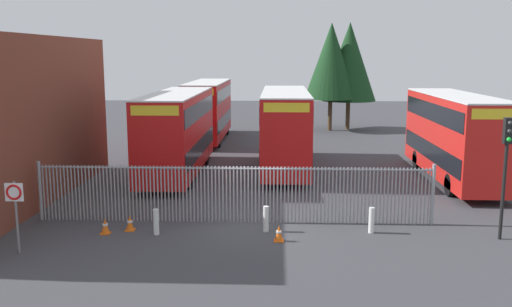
{
  "coord_description": "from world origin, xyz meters",
  "views": [
    {
      "loc": [
        1.02,
        -20.87,
        6.4
      ],
      "look_at": [
        0.0,
        4.0,
        2.0
      ],
      "focal_mm": 39.27,
      "sensor_mm": 36.0,
      "label": 1
    }
  ],
  "objects": [
    {
      "name": "bollard_near_left",
      "position": [
        -3.37,
        -1.66,
        0.47
      ],
      "size": [
        0.2,
        0.2,
        0.95
      ],
      "primitive_type": "cylinder",
      "color": "silver",
      "rests_on": "ground"
    },
    {
      "name": "double_decker_bus_far_back",
      "position": [
        -4.31,
        21.02,
        2.42
      ],
      "size": [
        2.54,
        10.81,
        4.42
      ],
      "color": "red",
      "rests_on": "ground"
    },
    {
      "name": "bollard_near_right",
      "position": [
        4.41,
        -1.13,
        0.47
      ],
      "size": [
        0.2,
        0.2,
        0.95
      ],
      "primitive_type": "cylinder",
      "color": "silver",
      "rests_on": "ground"
    },
    {
      "name": "bollard_center_front",
      "position": [
        0.58,
        -1.12,
        0.47
      ],
      "size": [
        0.2,
        0.2,
        0.95
      ],
      "primitive_type": "cylinder",
      "color": "silver",
      "rests_on": "ground"
    },
    {
      "name": "palisade_fence",
      "position": [
        -0.7,
        0.0,
        1.18
      ],
      "size": [
        15.29,
        0.14,
        2.35
      ],
      "color": "gray",
      "rests_on": "ground"
    },
    {
      "name": "traffic_cone_near_kerb",
      "position": [
        -5.24,
        -1.63,
        0.29
      ],
      "size": [
        0.34,
        0.34,
        0.59
      ],
      "color": "orange",
      "rests_on": "ground"
    },
    {
      "name": "double_decker_bus_behind_fence_left",
      "position": [
        -4.4,
        8.67,
        2.42
      ],
      "size": [
        2.54,
        10.81,
        4.42
      ],
      "color": "red",
      "rests_on": "ground"
    },
    {
      "name": "traffic_light_kerbside",
      "position": [
        8.83,
        -1.67,
        2.99
      ],
      "size": [
        0.28,
        0.33,
        4.3
      ],
      "color": "black",
      "rests_on": "ground"
    },
    {
      "name": "ground_plane",
      "position": [
        0.0,
        8.0,
        0.0
      ],
      "size": [
        100.0,
        100.0,
        0.0
      ],
      "primitive_type": "plane",
      "color": "#3D3D42"
    },
    {
      "name": "tree_short_side",
      "position": [
        7.0,
        27.76,
        5.81
      ],
      "size": [
        4.65,
        4.65,
        9.14
      ],
      "color": "#4C3823",
      "rests_on": "ground"
    },
    {
      "name": "double_decker_bus_behind_fence_right",
      "position": [
        1.37,
        10.32,
        2.42
      ],
      "size": [
        2.54,
        10.81,
        4.42
      ],
      "color": "red",
      "rests_on": "ground"
    },
    {
      "name": "speed_limit_sign_post",
      "position": [
        -7.47,
        -3.72,
        1.78
      ],
      "size": [
        0.6,
        0.14,
        2.4
      ],
      "color": "slate",
      "rests_on": "ground"
    },
    {
      "name": "tree_tall_back",
      "position": [
        5.38,
        26.94,
        5.88
      ],
      "size": [
        4.44,
        4.44,
        9.07
      ],
      "color": "#4C3823",
      "rests_on": "ground"
    },
    {
      "name": "traffic_cone_by_gate",
      "position": [
        -4.44,
        -1.22,
        0.29
      ],
      "size": [
        0.34,
        0.34,
        0.59
      ],
      "color": "orange",
      "rests_on": "ground"
    },
    {
      "name": "double_decker_bus_near_gate",
      "position": [
        10.01,
        7.79,
        2.42
      ],
      "size": [
        2.54,
        10.81,
        4.42
      ],
      "color": "red",
      "rests_on": "ground"
    },
    {
      "name": "traffic_cone_mid_forecourt",
      "position": [
        1.05,
        -2.2,
        0.29
      ],
      "size": [
        0.34,
        0.34,
        0.59
      ],
      "color": "orange",
      "rests_on": "ground"
    }
  ]
}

